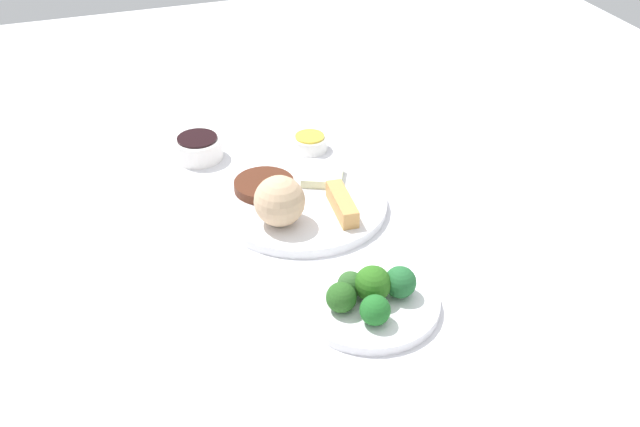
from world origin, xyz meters
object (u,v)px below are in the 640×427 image
Objects in this scene: soy_sauce_bowl at (198,148)px; sauce_ramekin_hot_mustard at (310,143)px; main_plate at (302,204)px; broccoli_plate at (369,303)px.

soy_sauce_bowl is 1.35× the size of sauce_ramekin_hot_mustard.
soy_sauce_bowl is 0.21m from sauce_ramekin_hot_mustard.
main_plate is at bearing -111.92° from sauce_ramekin_hot_mustard.
sauce_ramekin_hot_mustard is at bearing 68.08° from main_plate.
soy_sauce_bowl is at bearing 105.95° from broccoli_plate.
main_plate is 0.26m from soy_sauce_bowl.
main_plate is 0.27m from broccoli_plate.
sauce_ramekin_hot_mustard is (0.21, -0.04, -0.01)m from soy_sauce_bowl.
broccoli_plate is at bearing -74.05° from soy_sauce_bowl.
sauce_ramekin_hot_mustard is at bearing -10.29° from soy_sauce_bowl.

